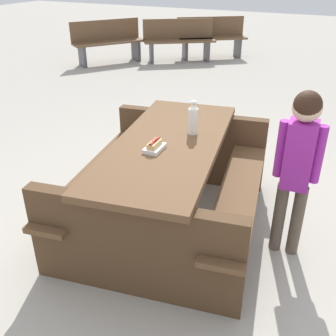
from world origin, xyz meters
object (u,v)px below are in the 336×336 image
at_px(soda_bottle, 193,119).
at_px(hotdog_tray, 155,146).
at_px(park_bench_near, 211,37).
at_px(park_bench_far, 108,41).
at_px(picnic_table, 168,177).
at_px(child_in_coat, 299,156).
at_px(park_bench_mid, 179,39).

bearing_deg(soda_bottle, hotdog_tray, -17.43).
distance_m(park_bench_near, park_bench_far, 2.26).
height_order(soda_bottle, park_bench_near, soda_bottle).
xyz_separation_m(picnic_table, park_bench_far, (-4.66, -3.65, 0.00)).
bearing_deg(park_bench_near, child_in_coat, 25.15).
distance_m(picnic_table, hotdog_tray, 0.38).
height_order(park_bench_near, park_bench_far, same).
distance_m(hotdog_tray, child_in_coat, 0.98).
xyz_separation_m(child_in_coat, park_bench_far, (-4.58, -4.58, -0.34)).
xyz_separation_m(soda_bottle, child_in_coat, (0.14, 0.82, -0.08)).
distance_m(picnic_table, child_in_coat, 1.00).
relative_size(park_bench_near, park_bench_mid, 0.99).
bearing_deg(park_bench_mid, picnic_table, 23.62).
relative_size(park_bench_mid, park_bench_far, 1.01).
bearing_deg(child_in_coat, park_bench_far, -134.97).
bearing_deg(child_in_coat, park_bench_mid, -148.32).
distance_m(picnic_table, soda_bottle, 0.49).
bearing_deg(hotdog_tray, park_bench_mid, -157.22).
height_order(child_in_coat, park_bench_near, child_in_coat).
height_order(soda_bottle, hotdog_tray, soda_bottle).
distance_m(child_in_coat, park_bench_mid, 6.32).
relative_size(hotdog_tray, park_bench_mid, 0.13).
xyz_separation_m(child_in_coat, park_bench_near, (-5.98, -2.81, -0.34)).
relative_size(park_bench_near, park_bench_far, 1.00).
bearing_deg(soda_bottle, park_bench_mid, -154.54).
bearing_deg(park_bench_near, park_bench_mid, -39.34).
bearing_deg(park_bench_near, park_bench_far, -51.51).
distance_m(hotdog_tray, park_bench_mid, 6.12).
bearing_deg(hotdog_tray, soda_bottle, 162.57).
height_order(picnic_table, park_bench_far, park_bench_far).
bearing_deg(park_bench_near, soda_bottle, 18.77).
xyz_separation_m(hotdog_tray, park_bench_mid, (-5.63, -2.36, -0.33)).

